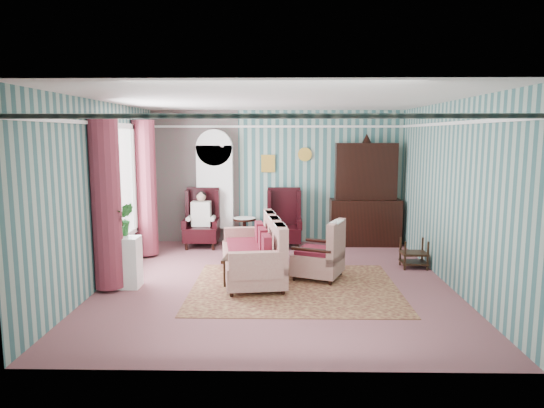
{
  "coord_description": "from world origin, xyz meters",
  "views": [
    {
      "loc": [
        0.08,
        -7.62,
        2.38
      ],
      "look_at": [
        -0.07,
        0.6,
        1.2
      ],
      "focal_mm": 32.0,
      "sensor_mm": 36.0,
      "label": 1
    }
  ],
  "objects_px": {
    "round_side_table": "(245,232)",
    "plant_stand": "(122,262)",
    "sofa": "(252,250)",
    "floral_armchair": "(318,247)",
    "dresser_hutch": "(366,191)",
    "bookcase": "(215,193)",
    "seated_woman": "(201,220)",
    "nest_table": "(414,253)",
    "wingback_left": "(201,218)",
    "coffee_table": "(253,271)",
    "wingback_right": "(284,218)"
  },
  "relations": [
    {
      "from": "floral_armchair",
      "to": "coffee_table",
      "type": "xyz_separation_m",
      "value": [
        -1.06,
        -0.34,
        -0.31
      ]
    },
    {
      "from": "coffee_table",
      "to": "wingback_left",
      "type": "bearing_deg",
      "value": 115.78
    },
    {
      "from": "sofa",
      "to": "seated_woman",
      "type": "bearing_deg",
      "value": 19.58
    },
    {
      "from": "seated_woman",
      "to": "round_side_table",
      "type": "xyz_separation_m",
      "value": [
        0.9,
        0.15,
        -0.29
      ]
    },
    {
      "from": "dresser_hutch",
      "to": "round_side_table",
      "type": "relative_size",
      "value": 3.93
    },
    {
      "from": "wingback_right",
      "to": "plant_stand",
      "type": "height_order",
      "value": "wingback_right"
    },
    {
      "from": "bookcase",
      "to": "floral_armchair",
      "type": "bearing_deg",
      "value": -51.91
    },
    {
      "from": "wingback_left",
      "to": "wingback_right",
      "type": "height_order",
      "value": "same"
    },
    {
      "from": "dresser_hutch",
      "to": "round_side_table",
      "type": "height_order",
      "value": "dresser_hutch"
    },
    {
      "from": "bookcase",
      "to": "sofa",
      "type": "height_order",
      "value": "bookcase"
    },
    {
      "from": "round_side_table",
      "to": "plant_stand",
      "type": "relative_size",
      "value": 0.75
    },
    {
      "from": "dresser_hutch",
      "to": "nest_table",
      "type": "relative_size",
      "value": 4.37
    },
    {
      "from": "bookcase",
      "to": "sofa",
      "type": "relative_size",
      "value": 1.09
    },
    {
      "from": "dresser_hutch",
      "to": "coffee_table",
      "type": "relative_size",
      "value": 2.54
    },
    {
      "from": "round_side_table",
      "to": "sofa",
      "type": "xyz_separation_m",
      "value": [
        0.3,
        -2.4,
        0.19
      ]
    },
    {
      "from": "sofa",
      "to": "coffee_table",
      "type": "distance_m",
      "value": 0.42
    },
    {
      "from": "bookcase",
      "to": "nest_table",
      "type": "relative_size",
      "value": 4.15
    },
    {
      "from": "bookcase",
      "to": "seated_woman",
      "type": "height_order",
      "value": "bookcase"
    },
    {
      "from": "dresser_hutch",
      "to": "floral_armchair",
      "type": "relative_size",
      "value": 2.22
    },
    {
      "from": "nest_table",
      "to": "plant_stand",
      "type": "distance_m",
      "value": 5.02
    },
    {
      "from": "nest_table",
      "to": "floral_armchair",
      "type": "relative_size",
      "value": 0.51
    },
    {
      "from": "nest_table",
      "to": "sofa",
      "type": "height_order",
      "value": "sofa"
    },
    {
      "from": "wingback_left",
      "to": "plant_stand",
      "type": "relative_size",
      "value": 1.56
    },
    {
      "from": "round_side_table",
      "to": "wingback_left",
      "type": "bearing_deg",
      "value": -170.54
    },
    {
      "from": "wingback_right",
      "to": "sofa",
      "type": "relative_size",
      "value": 0.61
    },
    {
      "from": "wingback_right",
      "to": "floral_armchair",
      "type": "relative_size",
      "value": 1.17
    },
    {
      "from": "seated_woman",
      "to": "floral_armchair",
      "type": "bearing_deg",
      "value": -44.06
    },
    {
      "from": "plant_stand",
      "to": "floral_armchair",
      "type": "bearing_deg",
      "value": 9.6
    },
    {
      "from": "wingback_right",
      "to": "seated_woman",
      "type": "height_order",
      "value": "wingback_right"
    },
    {
      "from": "bookcase",
      "to": "seated_woman",
      "type": "distance_m",
      "value": 0.7
    },
    {
      "from": "wingback_left",
      "to": "seated_woman",
      "type": "distance_m",
      "value": 0.04
    },
    {
      "from": "bookcase",
      "to": "seated_woman",
      "type": "xyz_separation_m",
      "value": [
        -0.25,
        -0.39,
        -0.53
      ]
    },
    {
      "from": "wingback_left",
      "to": "nest_table",
      "type": "relative_size",
      "value": 2.31
    },
    {
      "from": "bookcase",
      "to": "plant_stand",
      "type": "relative_size",
      "value": 2.8
    },
    {
      "from": "floral_armchair",
      "to": "wingback_left",
      "type": "bearing_deg",
      "value": 68.24
    },
    {
      "from": "wingback_left",
      "to": "coffee_table",
      "type": "bearing_deg",
      "value": -64.22
    },
    {
      "from": "seated_woman",
      "to": "coffee_table",
      "type": "xyz_separation_m",
      "value": [
        1.24,
        -2.56,
        -0.37
      ]
    },
    {
      "from": "bookcase",
      "to": "floral_armchair",
      "type": "relative_size",
      "value": 2.1
    },
    {
      "from": "dresser_hutch",
      "to": "sofa",
      "type": "distance_m",
      "value": 3.48
    },
    {
      "from": "dresser_hutch",
      "to": "floral_armchair",
      "type": "distance_m",
      "value": 2.84
    },
    {
      "from": "bookcase",
      "to": "plant_stand",
      "type": "height_order",
      "value": "bookcase"
    },
    {
      "from": "dresser_hutch",
      "to": "plant_stand",
      "type": "xyz_separation_m",
      "value": [
        -4.3,
        -3.02,
        -0.78
      ]
    },
    {
      "from": "round_side_table",
      "to": "plant_stand",
      "type": "height_order",
      "value": "plant_stand"
    },
    {
      "from": "plant_stand",
      "to": "sofa",
      "type": "distance_m",
      "value": 2.06
    },
    {
      "from": "dresser_hutch",
      "to": "wingback_left",
      "type": "xyz_separation_m",
      "value": [
        -3.5,
        -0.27,
        -0.55
      ]
    },
    {
      "from": "wingback_left",
      "to": "nest_table",
      "type": "distance_m",
      "value": 4.37
    },
    {
      "from": "plant_stand",
      "to": "round_side_table",
      "type": "bearing_deg",
      "value": 59.62
    },
    {
      "from": "bookcase",
      "to": "seated_woman",
      "type": "relative_size",
      "value": 1.9
    },
    {
      "from": "plant_stand",
      "to": "coffee_table",
      "type": "bearing_deg",
      "value": 5.27
    },
    {
      "from": "dresser_hutch",
      "to": "wingback_left",
      "type": "relative_size",
      "value": 1.89
    }
  ]
}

